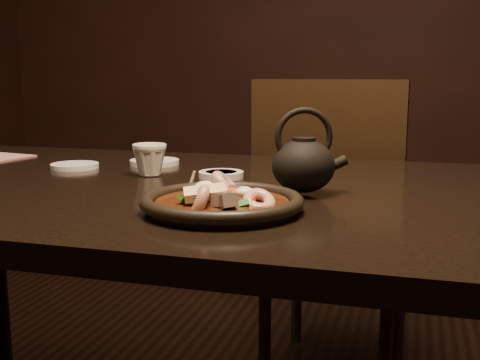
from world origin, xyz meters
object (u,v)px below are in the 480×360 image
(tea_cup, at_px, (150,159))
(teapot, at_px, (304,163))
(plate, at_px, (222,203))
(chair, at_px, (334,224))
(table, at_px, (165,220))

(tea_cup, xyz_separation_m, teapot, (0.35, -0.11, 0.02))
(plate, height_order, tea_cup, tea_cup)
(teapot, bearing_deg, chair, 68.70)
(table, relative_size, chair, 1.68)
(tea_cup, relative_size, teapot, 0.48)
(plate, distance_m, teapot, 0.20)
(tea_cup, bearing_deg, teapot, -16.83)
(table, bearing_deg, tea_cup, 131.35)
(chair, distance_m, plate, 0.92)
(chair, bearing_deg, tea_cup, 66.58)
(tea_cup, bearing_deg, table, -48.65)
(chair, xyz_separation_m, tea_cup, (-0.32, -0.60, 0.27))
(teapot, bearing_deg, table, 149.37)
(table, relative_size, plate, 6.10)
(chair, distance_m, teapot, 0.77)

